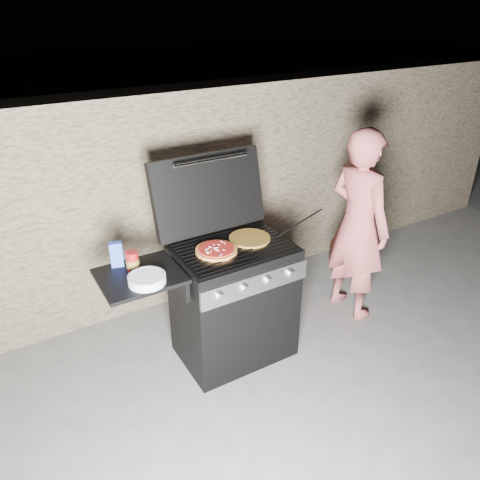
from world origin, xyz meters
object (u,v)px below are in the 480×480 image
sauce_jar (132,260)px  person (358,225)px  gas_grill (203,312)px  pizza_topped (216,250)px

sauce_jar → person: bearing=-2.9°
person → gas_grill: bearing=85.8°
sauce_jar → pizza_topped: bearing=-8.7°
pizza_topped → person: size_ratio=0.18×
gas_grill → person: bearing=-0.4°
gas_grill → pizza_topped: (0.12, -0.00, 0.47)m
gas_grill → sauce_jar: bearing=169.3°
sauce_jar → gas_grill: bearing=-10.7°
gas_grill → pizza_topped: pizza_topped is taller
gas_grill → person: 1.43m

